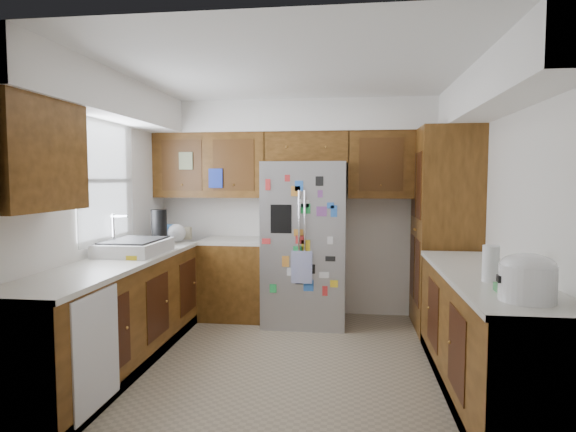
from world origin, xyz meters
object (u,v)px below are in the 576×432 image
(fridge, at_px, (305,243))
(rice_cooker, at_px, (528,276))
(pantry, at_px, (445,230))
(paper_towel, at_px, (491,264))

(fridge, xyz_separation_m, rice_cooker, (1.50, -2.47, 0.16))
(pantry, relative_size, rice_cooker, 6.71)
(fridge, relative_size, rice_cooker, 5.62)
(fridge, bearing_deg, paper_towel, -53.52)
(pantry, bearing_deg, fridge, 177.95)
(pantry, xyz_separation_m, fridge, (-1.50, 0.05, -0.17))
(fridge, height_order, paper_towel, fridge)
(rice_cooker, relative_size, paper_towel, 1.30)
(pantry, distance_m, fridge, 1.51)
(fridge, height_order, rice_cooker, fridge)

